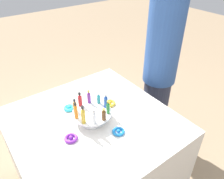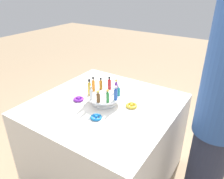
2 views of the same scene
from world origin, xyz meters
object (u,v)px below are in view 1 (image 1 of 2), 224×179
bottle_orange (76,111)px  bottle_brown (104,115)px  display_stand (92,115)px  bottle_amber (75,106)px  bottle_teal (99,99)px  ribbon_bow_blue (118,131)px  bottle_red (80,100)px  ribbon_bow_gold (110,103)px  bottle_purple (89,97)px  bottle_green (108,108)px  bottle_gold (83,115)px  person_figure (160,65)px  bottle_clear (94,117)px  ribbon_bow_purple (71,138)px  ribbon_bow_teal (69,108)px  bottle_blue (106,101)px

bottle_orange → bottle_brown: bearing=-41.0°
display_stand → bottle_amber: 0.14m
bottle_teal → bottle_amber: 0.18m
ribbon_bow_blue → bottle_teal: bearing=85.1°
bottle_orange → bottle_brown: 0.18m
bottle_red → ribbon_bow_gold: 0.26m
bottle_purple → bottle_green: (0.04, -0.18, -0.00)m
bottle_gold → bottle_red: bearing=67.0°
bottle_green → ribbon_bow_blue: (-0.01, -0.13, -0.11)m
bottle_brown → person_figure: size_ratio=0.05×
bottle_orange → bottle_gold: bearing=-77.0°
bottle_clear → ribbon_bow_purple: size_ratio=1.23×
bottle_amber → person_figure: 0.90m
bottle_orange → bottle_green: 0.22m
bottle_orange → bottle_brown: bottle_orange is taller
bottle_orange → ribbon_bow_teal: 0.23m
ribbon_bow_teal → bottle_brown: bearing=-72.5°
ribbon_bow_blue → bottle_purple: bearing=95.6°
bottle_orange → bottle_brown: (0.14, -0.12, -0.02)m
ribbon_bow_blue → bottle_gold: bearing=139.2°
bottle_amber → ribbon_bow_purple: bottle_amber is taller
bottle_purple → bottle_green: 0.18m
bottle_purple → bottle_brown: (-0.02, -0.21, -0.01)m
display_stand → bottle_teal: 0.13m
bottle_clear → bottle_red: bearing=85.0°
bottle_blue → bottle_gold: bottle_gold is taller
bottle_blue → bottle_brown: 0.13m
ribbon_bow_blue → bottle_brown: bearing=117.1°
ribbon_bow_gold → bottle_gold: bearing=-156.4°
display_stand → bottle_gold: 0.15m
bottle_amber → bottle_clear: bottle_clear is taller
bottle_teal → bottle_clear: bottle_clear is taller
ribbon_bow_gold → ribbon_bow_purple: (-0.41, -0.15, 0.00)m
display_stand → bottle_amber: size_ratio=2.72×
bottle_clear → ribbon_bow_blue: 0.19m
bottle_purple → bottle_orange: bottle_orange is taller
bottle_purple → person_figure: 0.77m
ribbon_bow_purple → display_stand: bearing=19.9°
bottle_purple → ribbon_bow_blue: 0.33m
ribbon_bow_gold → ribbon_bow_blue: 0.31m
display_stand → person_figure: (0.81, 0.13, 0.08)m
bottle_red → ribbon_bow_teal: (-0.05, 0.10, -0.11)m
bottle_blue → bottle_gold: 0.22m
bottle_red → bottle_purple: bearing=-5.0°
bottle_purple → bottle_amber: 0.13m
bottle_purple → bottle_teal: bearing=-41.0°
bottle_clear → person_figure: size_ratio=0.06×
bottle_clear → bottle_green: size_ratio=1.05×
display_stand → bottle_amber: bearing=139.0°
display_stand → ribbon_bow_blue: (0.07, -0.21, -0.04)m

